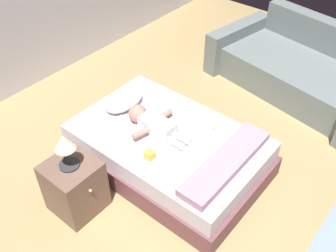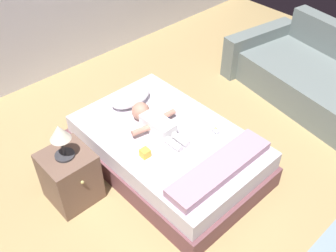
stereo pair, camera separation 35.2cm
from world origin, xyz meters
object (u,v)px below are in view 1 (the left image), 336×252
at_px(bed, 168,150).
at_px(baby, 152,123).
at_px(baby_bottle, 214,126).
at_px(nightstand, 75,186).
at_px(couch, 303,70).
at_px(toothbrush, 159,116).
at_px(pillow, 124,100).
at_px(lamp, 65,145).
at_px(toy_block, 150,155).

distance_m(bed, baby, 0.33).
height_order(baby, baby_bottle, baby).
bearing_deg(nightstand, baby, -8.51).
distance_m(couch, baby_bottle, 1.77).
bearing_deg(toothbrush, couch, -18.64).
bearing_deg(pillow, couch, -27.15).
distance_m(nightstand, lamp, 0.50).
bearing_deg(pillow, bed, -94.69).
xyz_separation_m(pillow, toothbrush, (0.10, -0.39, -0.06)).
xyz_separation_m(baby, nightstand, (-0.87, 0.13, -0.22)).
distance_m(pillow, couch, 2.32).
xyz_separation_m(bed, baby, (-0.03, 0.17, 0.28)).
bearing_deg(baby, lamp, 171.49).
relative_size(pillow, couch, 0.20).
distance_m(couch, lamp, 3.14).
distance_m(toothbrush, toy_block, 0.58).
bearing_deg(bed, baby, 101.63).
relative_size(pillow, nightstand, 0.87).
bearing_deg(toothbrush, toy_block, -148.10).
bearing_deg(couch, pillow, 152.85).
bearing_deg(lamp, baby_bottle, -24.98).
bearing_deg(baby_bottle, bed, 140.48).
xyz_separation_m(baby, baby_bottle, (0.38, -0.45, -0.05)).
xyz_separation_m(baby, toy_block, (-0.31, -0.24, -0.03)).
distance_m(pillow, nightstand, 1.04).
relative_size(nightstand, toy_block, 6.56).
relative_size(bed, couch, 0.81).
height_order(pillow, lamp, lamp).
xyz_separation_m(toothbrush, couch, (1.96, -0.66, -0.16)).
bearing_deg(pillow, nightstand, -161.14).
distance_m(toothbrush, nightstand, 1.07).
height_order(toothbrush, nightstand, nightstand).
height_order(bed, pillow, pillow).
bearing_deg(toy_block, baby_bottle, -16.84).
bearing_deg(toy_block, baby, 38.11).
xyz_separation_m(couch, toy_block, (-2.45, 0.35, 0.19)).
bearing_deg(baby, couch, -15.54).
bearing_deg(bed, pillow, 85.31).
relative_size(nightstand, lamp, 1.56).
xyz_separation_m(baby, lamp, (-0.87, 0.13, 0.28)).
distance_m(baby, nightstand, 0.91).
distance_m(pillow, toothbrush, 0.41).
bearing_deg(toothbrush, nightstand, 176.42).
bearing_deg(baby, toothbrush, 19.25).
bearing_deg(lamp, baby, -8.51).
distance_m(lamp, baby_bottle, 1.42).
bearing_deg(baby_bottle, toy_block, 163.16).
height_order(couch, toy_block, couch).
bearing_deg(nightstand, toy_block, -33.68).
bearing_deg(baby, baby_bottle, -50.00).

